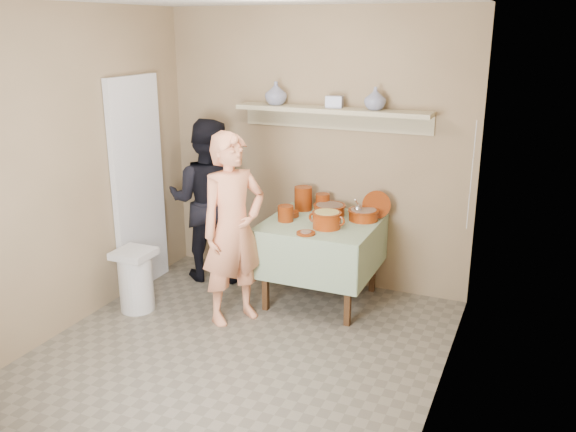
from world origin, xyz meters
The scene contains 22 objects.
ground centered at (0.00, 0.00, 0.00)m, with size 3.50×3.50×0.00m, color #6A6253.
tile_panel centered at (-1.46, 0.95, 1.00)m, with size 0.06×0.70×2.00m, color silver.
plate_stack_a centered at (-0.04, 1.55, 0.87)m, with size 0.17×0.17×0.22m, color #692106.
plate_stack_b centered at (0.14, 1.60, 0.84)m, with size 0.13×0.13×0.16m, color #692106.
bowl_stack centered at (-0.05, 1.16, 0.83)m, with size 0.14×0.14×0.14m, color #692106.
empty_bowl centered at (-0.07, 1.31, 0.78)m, with size 0.15×0.15×0.04m, color #692106.
propped_lid centered at (0.66, 1.58, 0.88)m, with size 0.26×0.26×0.02m, color #692106.
vase_right centered at (0.59, 1.63, 1.82)m, with size 0.19×0.19×0.20m, color navy.
vase_left centered at (-0.35, 1.62, 1.83)m, with size 0.20×0.20×0.21m, color navy.
ceramic_box centered at (0.22, 1.64, 1.77)m, with size 0.15×0.10×0.10m, color navy.
person_cook centered at (-0.30, 0.64, 0.81)m, with size 0.59×0.39×1.62m, color #F09367.
person_helper centered at (-0.97, 1.37, 0.80)m, with size 0.77×0.60×1.59m, color black.
room_shell centered at (0.00, 0.00, 1.61)m, with size 3.04×3.54×2.62m.
serving_table centered at (0.25, 1.28, 0.64)m, with size 0.97×0.97×0.76m.
cazuela_meat_a centered at (0.25, 1.49, 0.82)m, with size 0.30×0.30×0.10m.
cazuela_meat_b centered at (0.58, 1.46, 0.82)m, with size 0.28×0.28×0.10m.
ladle centered at (0.53, 1.42, 0.87)m, with size 0.08×0.26×0.19m.
cazuela_rice centered at (0.35, 1.13, 0.85)m, with size 0.33×0.25×0.14m.
front_plate centered at (0.25, 0.90, 0.77)m, with size 0.16×0.16×0.03m.
wall_shelf centered at (0.20, 1.65, 1.67)m, with size 1.80×0.25×0.21m.
trash_bin centered at (-1.18, 0.45, 0.28)m, with size 0.32×0.32×0.56m.
electrical_cord centered at (1.47, 1.48, 1.25)m, with size 0.01×0.05×0.90m.
Camera 1 is at (2.01, -3.56, 2.41)m, focal length 38.00 mm.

